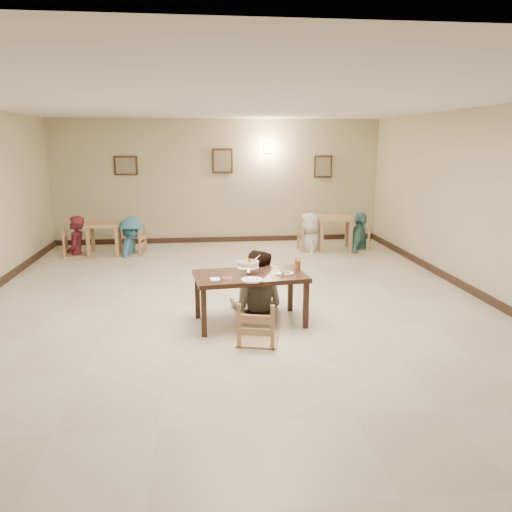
{
  "coord_description": "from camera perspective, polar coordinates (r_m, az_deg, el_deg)",
  "views": [
    {
      "loc": [
        -0.47,
        -7.35,
        2.47
      ],
      "look_at": [
        0.35,
        -0.12,
        0.79
      ],
      "focal_mm": 35.0,
      "sensor_mm": 36.0,
      "label": 1
    }
  ],
  "objects": [
    {
      "name": "chili_dish",
      "position": [
        6.58,
        -3.33,
        -2.5
      ],
      "size": [
        0.11,
        0.11,
        0.02
      ],
      "color": "white",
      "rests_on": "main_table"
    },
    {
      "name": "baseboard_right",
      "position": [
        8.92,
        23.78,
        -3.81
      ],
      "size": [
        0.06,
        10.0,
        0.12
      ],
      "primitive_type": "cube",
      "color": "black",
      "rests_on": "floor"
    },
    {
      "name": "baseboard_back",
      "position": [
        12.56,
        -4.19,
        1.9
      ],
      "size": [
        8.0,
        0.06,
        0.12
      ],
      "primitive_type": "cube",
      "color": "black",
      "rests_on": "floor"
    },
    {
      "name": "wall_right",
      "position": [
        8.66,
        24.82,
        5.38
      ],
      "size": [
        0.0,
        10.0,
        10.0
      ],
      "primitive_type": "plane",
      "rotation": [
        1.57,
        0.0,
        -1.57
      ],
      "color": "#C2B28E",
      "rests_on": "floor"
    },
    {
      "name": "rice_plate_far",
      "position": [
        7.07,
        -0.92,
        -1.35
      ],
      "size": [
        0.3,
        0.3,
        0.07
      ],
      "color": "white",
      "rests_on": "main_table"
    },
    {
      "name": "picture_c",
      "position": [
        12.7,
        7.67,
        10.09
      ],
      "size": [
        0.45,
        0.04,
        0.55
      ],
      "color": "#372314",
      "rests_on": "wall_back"
    },
    {
      "name": "wall_front",
      "position": [
        2.58,
        4.59,
        -9.04
      ],
      "size": [
        10.0,
        0.0,
        10.0
      ],
      "primitive_type": "plane",
      "rotation": [
        -1.57,
        0.0,
        0.0
      ],
      "color": "#C2B28E",
      "rests_on": "floor"
    },
    {
      "name": "bg_table_left",
      "position": [
        11.53,
        -17.01,
        3.0
      ],
      "size": [
        0.74,
        0.74,
        0.72
      ],
      "rotation": [
        0.0,
        0.0,
        0.04
      ],
      "color": "tan",
      "rests_on": "floor"
    },
    {
      "name": "picture_b",
      "position": [
        12.33,
        -3.86,
        10.79
      ],
      "size": [
        0.5,
        0.04,
        0.6
      ],
      "color": "#372314",
      "rests_on": "wall_back"
    },
    {
      "name": "chair_far",
      "position": [
        7.52,
        -0.17,
        -2.24
      ],
      "size": [
        0.46,
        0.46,
        0.99
      ],
      "rotation": [
        0.0,
        0.0,
        -0.36
      ],
      "color": "tan",
      "rests_on": "floor"
    },
    {
      "name": "bg_chair_ll",
      "position": [
        11.64,
        -19.96,
        2.63
      ],
      "size": [
        0.5,
        0.5,
        1.07
      ],
      "rotation": [
        0.0,
        0.0,
        1.68
      ],
      "color": "tan",
      "rests_on": "floor"
    },
    {
      "name": "wall_sconce",
      "position": [
        12.42,
        1.31,
        12.21
      ],
      "size": [
        0.16,
        0.05,
        0.22
      ],
      "primitive_type": "cube",
      "color": "#FFD88C",
      "rests_on": "wall_back"
    },
    {
      "name": "fried_plate",
      "position": [
        6.8,
        3.28,
        -1.94
      ],
      "size": [
        0.25,
        0.25,
        0.05
      ],
      "color": "white",
      "rests_on": "main_table"
    },
    {
      "name": "ceiling",
      "position": [
        7.38,
        -2.91,
        17.11
      ],
      "size": [
        10.0,
        10.0,
        0.0
      ],
      "primitive_type": "plane",
      "color": "silver",
      "rests_on": "wall_back"
    },
    {
      "name": "picture_a",
      "position": [
        12.44,
        -14.66,
        9.96
      ],
      "size": [
        0.55,
        0.04,
        0.45
      ],
      "color": "#372314",
      "rests_on": "wall_back"
    },
    {
      "name": "napkin_cutlery",
      "position": [
        6.49,
        -4.67,
        -2.73
      ],
      "size": [
        0.15,
        0.24,
        0.03
      ],
      "color": "white",
      "rests_on": "main_table"
    },
    {
      "name": "wall_back",
      "position": [
        12.4,
        -4.3,
        8.48
      ],
      "size": [
        10.0,
        0.0,
        10.0
      ],
      "primitive_type": "plane",
      "rotation": [
        1.57,
        0.0,
        0.0
      ],
      "color": "#C2B28E",
      "rests_on": "floor"
    },
    {
      "name": "bg_diner_c",
      "position": [
        11.51,
        6.27,
        4.91
      ],
      "size": [
        0.61,
        0.88,
        1.73
      ],
      "primitive_type": "imported",
      "rotation": [
        0.0,
        0.0,
        4.64
      ],
      "color": "silver",
      "rests_on": "floor"
    },
    {
      "name": "bg_diner_d",
      "position": [
        11.75,
        11.87,
        4.93
      ],
      "size": [
        0.87,
        1.11,
        1.75
      ],
      "primitive_type": "imported",
      "rotation": [
        0.0,
        0.0,
        1.07
      ],
      "color": "teal",
      "rests_on": "floor"
    },
    {
      "name": "bg_table_right",
      "position": [
        11.68,
        9.02,
        3.77
      ],
      "size": [
        0.88,
        0.88,
        0.77
      ],
      "rotation": [
        0.0,
        0.0,
        -0.16
      ],
      "color": "tan",
      "rests_on": "floor"
    },
    {
      "name": "bg_chair_rr",
      "position": [
        11.81,
        11.79,
        3.16
      ],
      "size": [
        0.48,
        0.48,
        1.02
      ],
      "rotation": [
        0.0,
        0.0,
        -1.95
      ],
      "color": "tan",
      "rests_on": "floor"
    },
    {
      "name": "main_diner",
      "position": [
        7.32,
        0.07,
        0.67
      ],
      "size": [
        1.07,
        0.96,
        1.81
      ],
      "primitive_type": "imported",
      "rotation": [
        0.0,
        0.0,
        2.77
      ],
      "color": "gray",
      "rests_on": "floor"
    },
    {
      "name": "bg_diner_a",
      "position": [
        11.58,
        -20.09,
        4.31
      ],
      "size": [
        0.45,
        0.66,
        1.76
      ],
      "primitive_type": "imported",
      "rotation": [
        0.0,
        0.0,
        4.76
      ],
      "color": "#571824",
      "rests_on": "floor"
    },
    {
      "name": "chair_near",
      "position": [
        6.2,
        0.25,
        -5.26
      ],
      "size": [
        0.49,
        0.49,
        1.05
      ],
      "rotation": [
        0.0,
        0.0,
        2.89
      ],
      "color": "tan",
      "rests_on": "floor"
    },
    {
      "name": "bg_chair_rl",
      "position": [
        11.56,
        6.23,
        3.26
      ],
      "size": [
        0.5,
        0.5,
        1.06
      ],
      "rotation": [
        0.0,
        0.0,
        1.63
      ],
      "color": "tan",
      "rests_on": "floor"
    },
    {
      "name": "bg_chair_lr",
      "position": [
        11.39,
        -14.03,
        2.89
      ],
      "size": [
        0.52,
        0.52,
        1.1
      ],
      "rotation": [
        0.0,
        0.0,
        -1.74
      ],
      "color": "tan",
      "rests_on": "floor"
    },
    {
      "name": "curry_warmer",
      "position": [
        6.77,
        -0.84,
        -0.88
      ],
      "size": [
        0.31,
        0.28,
        0.25
      ],
      "color": "silver",
      "rests_on": "main_table"
    },
    {
      "name": "main_table",
      "position": [
        6.82,
        -0.67,
        -2.73
      ],
      "size": [
        1.58,
        1.01,
        0.7
      ],
      "rotation": [
        0.0,
        0.0,
        0.12
      ],
      "color": "#371E13",
      "rests_on": "floor"
    },
    {
      "name": "drink_glass",
      "position": [
        7.04,
        4.78,
        -0.94
      ],
      "size": [
        0.08,
        0.08,
        0.17
      ],
      "color": "white",
      "rests_on": "main_table"
    },
    {
      "name": "rice_plate_near",
      "position": [
        6.47,
        -0.49,
        -2.72
      ],
      "size": [
        0.28,
        0.28,
        0.06
      ],
      "color": "white",
      "rests_on": "main_table"
    },
    {
      "name": "floor",
      "position": [
        7.77,
        -2.65,
        -5.55
      ],
      "size": [
        10.0,
        10.0,
        0.0
      ],
      "primitive_type": "plane",
      "color": "beige",
      "rests_on": "ground"
    },
    {
      "name": "bg_diner_b",
      "position": [
        11.35,
        -14.11,
        4.36
      ],
      "size": [
        0.73,
        1.15,
        1.68
      ],
      "primitive_type": "imported",
      "rotation": [
        0.0,
        0.0,
        1.47
      ],
      "color": "teal",
      "rests_on": "floor"
    }
  ]
}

